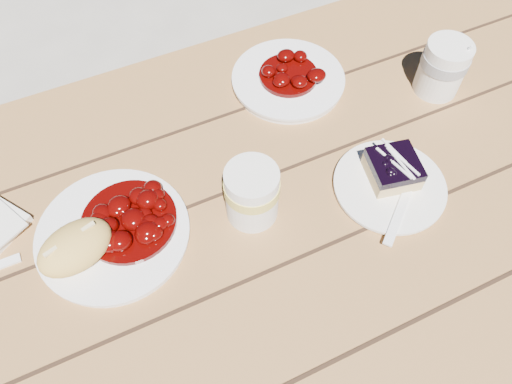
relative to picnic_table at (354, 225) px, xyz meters
name	(u,v)px	position (x,y,z in m)	size (l,w,h in m)	color
ground	(322,321)	(0.00, 0.00, -0.59)	(60.00, 60.00, 0.00)	#9D988E
picnic_table	(354,225)	(0.00, 0.00, 0.00)	(2.00, 1.55, 0.75)	brown
main_plate	(114,235)	(-0.43, 0.08, 0.17)	(0.24, 0.24, 0.02)	white
goulash_stew	(127,216)	(-0.40, 0.08, 0.20)	(0.15, 0.15, 0.04)	#450302
bread_roll	(75,247)	(-0.49, 0.06, 0.21)	(0.12, 0.08, 0.06)	#E1B556
dessert_plate	(389,186)	(0.02, -0.03, 0.17)	(0.18, 0.18, 0.01)	white
blueberry_cake	(393,168)	(0.03, -0.01, 0.19)	(0.09, 0.09, 0.05)	#D5B674
fork_dessert	(399,214)	(0.00, -0.08, 0.17)	(0.03, 0.16, 0.01)	white
coffee_cup	(442,68)	(0.23, 0.13, 0.21)	(0.08, 0.08, 0.11)	white
second_plate	(288,80)	(-0.02, 0.27, 0.17)	(0.21, 0.21, 0.02)	white
second_stew	(289,69)	(-0.02, 0.27, 0.20)	(0.11, 0.11, 0.04)	#450302
second_cup	(252,194)	(-0.21, 0.03, 0.21)	(0.08, 0.08, 0.11)	white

